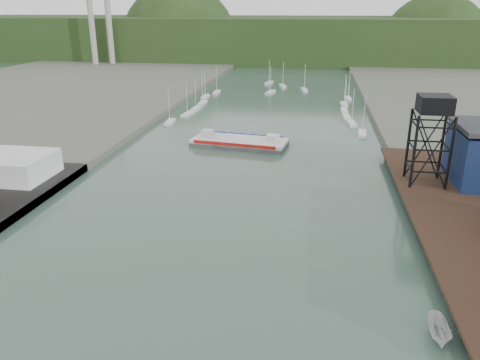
% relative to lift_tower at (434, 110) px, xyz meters
% --- Properties ---
extents(east_pier, '(14.00, 70.00, 2.45)m').
position_rel_lift_tower_xyz_m(east_pier, '(2.00, -13.00, -13.75)').
color(east_pier, black).
rests_on(east_pier, ground).
extents(white_shed, '(18.00, 12.00, 4.50)m').
position_rel_lift_tower_xyz_m(white_shed, '(-79.00, -8.00, -11.80)').
color(white_shed, silver).
rests_on(white_shed, west_quay).
extents(lift_tower, '(6.50, 6.50, 16.00)m').
position_rel_lift_tower_xyz_m(lift_tower, '(0.00, 0.00, 0.00)').
color(lift_tower, black).
rests_on(lift_tower, east_pier).
extents(marina_sailboats, '(57.71, 92.65, 0.90)m').
position_rel_lift_tower_xyz_m(marina_sailboats, '(-34.92, 80.46, -15.30)').
color(marina_sailboats, silver).
rests_on(marina_sailboats, ground).
extents(smokestacks, '(11.20, 8.20, 60.00)m').
position_rel_lift_tower_xyz_m(smokestacks, '(-141.00, 174.50, 14.35)').
color(smokestacks, '#999994').
rests_on(smokestacks, ground).
extents(distant_hills, '(500.00, 120.00, 80.00)m').
position_rel_lift_tower_xyz_m(distant_hills, '(-38.98, 243.35, -5.27)').
color(distant_hills, '#203115').
rests_on(distant_hills, ground).
extents(chain_ferry, '(24.33, 12.41, 3.35)m').
position_rel_lift_tower_xyz_m(chain_ferry, '(-38.46, 25.89, -14.69)').
color(chain_ferry, '#474749').
rests_on(chain_ferry, ground).
extents(motorboat, '(2.20, 5.40, 2.06)m').
position_rel_lift_tower_xyz_m(motorboat, '(-6.64, -42.14, -14.62)').
color(motorboat, silver).
rests_on(motorboat, ground).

